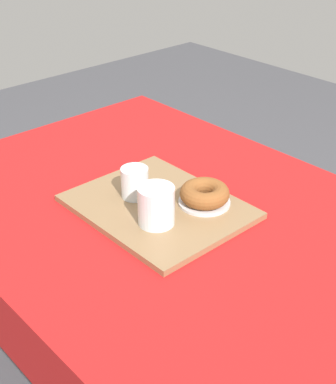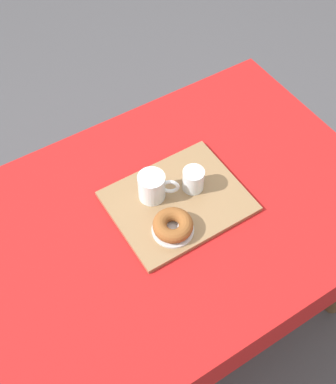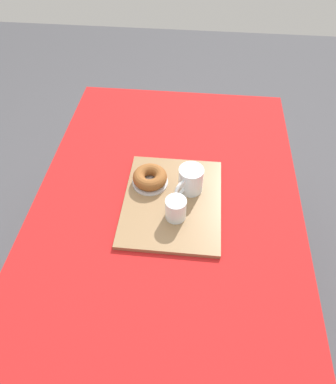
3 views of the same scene
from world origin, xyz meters
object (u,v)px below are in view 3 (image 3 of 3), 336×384
object	(u,v)px
water_glass_near	(176,209)
sugar_donut_left	(150,177)
serving_tray	(172,202)
donut_plate_left	(150,182)
tea_mug_left	(190,180)
dining_table	(168,212)

from	to	relation	value
water_glass_near	sugar_donut_left	world-z (taller)	water_glass_near
serving_tray	water_glass_near	bearing A→B (deg)	14.12
serving_tray	water_glass_near	world-z (taller)	water_glass_near
donut_plate_left	sugar_donut_left	xyz separation A→B (m)	(0.00, 0.00, 0.03)
donut_plate_left	sugar_donut_left	bearing A→B (deg)	0.00
serving_tray	donut_plate_left	bearing A→B (deg)	-130.57
tea_mug_left	sugar_donut_left	bearing A→B (deg)	-96.24
sugar_donut_left	donut_plate_left	bearing A→B (deg)	0.00
tea_mug_left	water_glass_near	xyz separation A→B (m)	(0.13, -0.04, -0.01)
serving_tray	tea_mug_left	size ratio (longest dim) A/B	3.50
serving_tray	water_glass_near	size ratio (longest dim) A/B	5.32
tea_mug_left	sugar_donut_left	size ratio (longest dim) A/B	0.97
donut_plate_left	serving_tray	bearing A→B (deg)	49.43
tea_mug_left	donut_plate_left	size ratio (longest dim) A/B	0.92
dining_table	sugar_donut_left	size ratio (longest dim) A/B	10.93
sugar_donut_left	tea_mug_left	bearing A→B (deg)	83.76
tea_mug_left	donut_plate_left	xyz separation A→B (m)	(-0.02, -0.14, -0.04)
water_glass_near	sugar_donut_left	distance (m)	0.18
serving_tray	water_glass_near	distance (m)	0.08
dining_table	serving_tray	size ratio (longest dim) A/B	3.22
water_glass_near	donut_plate_left	size ratio (longest dim) A/B	0.61
dining_table	water_glass_near	xyz separation A→B (m)	(0.09, 0.04, 0.14)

